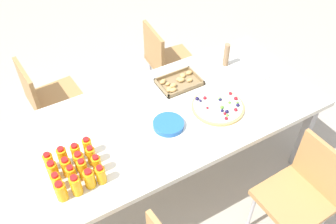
{
  "coord_description": "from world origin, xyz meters",
  "views": [
    {
      "loc": [
        -0.8,
        -1.5,
        2.43
      ],
      "look_at": [
        0.07,
        -0.0,
        0.75
      ],
      "focal_mm": 38.54,
      "sensor_mm": 36.0,
      "label": 1
    }
  ],
  "objects_px": {
    "juice_bottle_8": "(53,171)",
    "fruit_pizza": "(218,106)",
    "juice_bottle_12": "(49,162)",
    "napkin_stack": "(258,74)",
    "juice_bottle_15": "(88,147)",
    "snack_tray": "(178,82)",
    "chair_far_left": "(48,97)",
    "juice_bottle_7": "(97,165)",
    "cardboard_tube": "(226,55)",
    "juice_bottle_1": "(76,185)",
    "juice_bottle_13": "(63,157)",
    "party_table": "(159,123)",
    "juice_bottle_11": "(91,156)",
    "juice_bottle_0": "(61,191)",
    "juice_bottle_5": "(72,175)",
    "juice_bottle_14": "(76,153)",
    "juice_bottle_10": "(79,161)",
    "plate_stack": "(168,124)",
    "juice_bottle_4": "(57,182)",
    "chair_far_right": "(166,59)",
    "juice_bottle_3": "(101,175)",
    "chair_near_right": "(303,191)",
    "juice_bottle_2": "(90,179)",
    "juice_bottle_6": "(83,169)",
    "juice_bottle_9": "(67,167)"
  },
  "relations": [
    {
      "from": "juice_bottle_8",
      "to": "fruit_pizza",
      "type": "bearing_deg",
      "value": 0.55
    },
    {
      "from": "juice_bottle_12",
      "to": "napkin_stack",
      "type": "xyz_separation_m",
      "value": [
        1.62,
        0.07,
        -0.05
      ]
    },
    {
      "from": "juice_bottle_15",
      "to": "snack_tray",
      "type": "bearing_deg",
      "value": 19.9
    },
    {
      "from": "chair_far_left",
      "to": "napkin_stack",
      "type": "height_order",
      "value": "chair_far_left"
    },
    {
      "from": "juice_bottle_7",
      "to": "cardboard_tube",
      "type": "relative_size",
      "value": 0.73
    },
    {
      "from": "napkin_stack",
      "to": "cardboard_tube",
      "type": "bearing_deg",
      "value": 120.13
    },
    {
      "from": "juice_bottle_1",
      "to": "juice_bottle_13",
      "type": "relative_size",
      "value": 1.0
    },
    {
      "from": "party_table",
      "to": "juice_bottle_11",
      "type": "relative_size",
      "value": 16.43
    },
    {
      "from": "juice_bottle_12",
      "to": "juice_bottle_8",
      "type": "bearing_deg",
      "value": -89.95
    },
    {
      "from": "juice_bottle_0",
      "to": "fruit_pizza",
      "type": "distance_m",
      "value": 1.16
    },
    {
      "from": "juice_bottle_5",
      "to": "juice_bottle_14",
      "type": "relative_size",
      "value": 1.01
    },
    {
      "from": "juice_bottle_10",
      "to": "plate_stack",
      "type": "height_order",
      "value": "juice_bottle_10"
    },
    {
      "from": "fruit_pizza",
      "to": "juice_bottle_14",
      "type": "bearing_deg",
      "value": 176.73
    },
    {
      "from": "juice_bottle_4",
      "to": "chair_far_right",
      "type": "bearing_deg",
      "value": 38.92
    },
    {
      "from": "juice_bottle_12",
      "to": "juice_bottle_5",
      "type": "bearing_deg",
      "value": -61.08
    },
    {
      "from": "chair_far_left",
      "to": "juice_bottle_5",
      "type": "relative_size",
      "value": 6.29
    },
    {
      "from": "juice_bottle_3",
      "to": "napkin_stack",
      "type": "relative_size",
      "value": 0.88
    },
    {
      "from": "chair_far_right",
      "to": "juice_bottle_0",
      "type": "bearing_deg",
      "value": -45.01
    },
    {
      "from": "juice_bottle_1",
      "to": "napkin_stack",
      "type": "height_order",
      "value": "juice_bottle_1"
    },
    {
      "from": "party_table",
      "to": "chair_near_right",
      "type": "height_order",
      "value": "chair_near_right"
    },
    {
      "from": "juice_bottle_2",
      "to": "juice_bottle_7",
      "type": "bearing_deg",
      "value": 43.55
    },
    {
      "from": "juice_bottle_0",
      "to": "cardboard_tube",
      "type": "height_order",
      "value": "cardboard_tube"
    },
    {
      "from": "juice_bottle_7",
      "to": "juice_bottle_6",
      "type": "bearing_deg",
      "value": 177.95
    },
    {
      "from": "juice_bottle_0",
      "to": "juice_bottle_8",
      "type": "distance_m",
      "value": 0.15
    },
    {
      "from": "party_table",
      "to": "cardboard_tube",
      "type": "xyz_separation_m",
      "value": [
        0.73,
        0.25,
        0.15
      ]
    },
    {
      "from": "juice_bottle_3",
      "to": "juice_bottle_1",
      "type": "bearing_deg",
      "value": -178.68
    },
    {
      "from": "juice_bottle_7",
      "to": "juice_bottle_13",
      "type": "bearing_deg",
      "value": 135.75
    },
    {
      "from": "juice_bottle_6",
      "to": "napkin_stack",
      "type": "bearing_deg",
      "value": 8.79
    },
    {
      "from": "chair_far_left",
      "to": "juice_bottle_11",
      "type": "bearing_deg",
      "value": -2.28
    },
    {
      "from": "juice_bottle_2",
      "to": "juice_bottle_5",
      "type": "bearing_deg",
      "value": 135.29
    },
    {
      "from": "chair_near_right",
      "to": "juice_bottle_12",
      "type": "distance_m",
      "value": 1.56
    },
    {
      "from": "juice_bottle_6",
      "to": "juice_bottle_11",
      "type": "bearing_deg",
      "value": 43.39
    },
    {
      "from": "juice_bottle_4",
      "to": "juice_bottle_8",
      "type": "xyz_separation_m",
      "value": [
        0.0,
        0.08,
        0.01
      ]
    },
    {
      "from": "juice_bottle_8",
      "to": "juice_bottle_11",
      "type": "bearing_deg",
      "value": -0.33
    },
    {
      "from": "juice_bottle_4",
      "to": "juice_bottle_5",
      "type": "distance_m",
      "value": 0.09
    },
    {
      "from": "juice_bottle_7",
      "to": "juice_bottle_9",
      "type": "bearing_deg",
      "value": 154.76
    },
    {
      "from": "juice_bottle_7",
      "to": "juice_bottle_15",
      "type": "bearing_deg",
      "value": 89.12
    },
    {
      "from": "party_table",
      "to": "juice_bottle_15",
      "type": "bearing_deg",
      "value": -173.68
    },
    {
      "from": "juice_bottle_8",
      "to": "juice_bottle_12",
      "type": "bearing_deg",
      "value": 90.05
    },
    {
      "from": "chair_far_right",
      "to": "juice_bottle_10",
      "type": "distance_m",
      "value": 1.5
    },
    {
      "from": "juice_bottle_4",
      "to": "snack_tray",
      "type": "height_order",
      "value": "juice_bottle_4"
    },
    {
      "from": "juice_bottle_15",
      "to": "juice_bottle_9",
      "type": "bearing_deg",
      "value": -153.09
    },
    {
      "from": "chair_far_right",
      "to": "juice_bottle_2",
      "type": "relative_size",
      "value": 6.24
    },
    {
      "from": "plate_stack",
      "to": "chair_far_left",
      "type": "bearing_deg",
      "value": 120.94
    },
    {
      "from": "juice_bottle_14",
      "to": "napkin_stack",
      "type": "bearing_deg",
      "value": 3.31
    },
    {
      "from": "chair_far_right",
      "to": "juice_bottle_15",
      "type": "xyz_separation_m",
      "value": [
        -1.04,
        -0.88,
        0.29
      ]
    },
    {
      "from": "party_table",
      "to": "juice_bottle_12",
      "type": "distance_m",
      "value": 0.76
    },
    {
      "from": "cardboard_tube",
      "to": "juice_bottle_11",
      "type": "bearing_deg",
      "value": -163.01
    },
    {
      "from": "juice_bottle_5",
      "to": "snack_tray",
      "type": "distance_m",
      "value": 1.06
    },
    {
      "from": "juice_bottle_13",
      "to": "plate_stack",
      "type": "xyz_separation_m",
      "value": [
        0.68,
        -0.04,
        -0.05
      ]
    }
  ]
}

